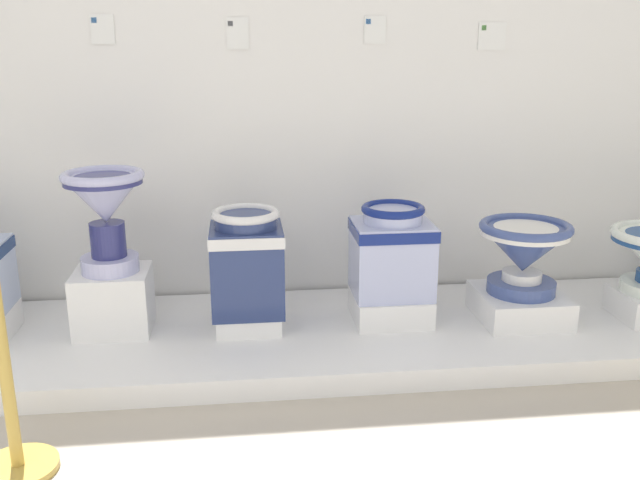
{
  "coord_description": "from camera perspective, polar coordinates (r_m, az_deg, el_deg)",
  "views": [
    {
      "loc": [
        1.78,
        -0.41,
        1.34
      ],
      "look_at": [
        2.12,
        2.48,
        0.51
      ],
      "focal_mm": 38.83,
      "sensor_mm": 36.0,
      "label": 1
    }
  ],
  "objects": [
    {
      "name": "wall_back",
      "position": [
        3.45,
        -0.73,
        18.94
      ],
      "size": [
        4.48,
        0.06,
        3.03
      ],
      "primitive_type": "cube",
      "color": "white",
      "rests_on": "ground_plane"
    },
    {
      "name": "display_platform",
      "position": [
        3.19,
        0.36,
        -7.91
      ],
      "size": [
        3.73,
        0.96,
        0.1
      ],
      "primitive_type": "cube",
      "color": "white",
      "rests_on": "ground_plane"
    },
    {
      "name": "plinth_block_central_ornate",
      "position": [
        3.22,
        -16.66,
        -4.81
      ],
      "size": [
        0.33,
        0.29,
        0.28
      ],
      "primitive_type": "cube",
      "color": "white",
      "rests_on": "display_platform"
    },
    {
      "name": "antique_toilet_central_ornate",
      "position": [
        3.09,
        -17.3,
        2.75
      ],
      "size": [
        0.35,
        0.35,
        0.45
      ],
      "color": "#B8BAE8",
      "rests_on": "plinth_block_central_ornate"
    },
    {
      "name": "plinth_block_broad_patterned",
      "position": [
        3.16,
        -5.89,
        -6.45
      ],
      "size": [
        0.28,
        0.29,
        0.08
      ],
      "primitive_type": "cube",
      "color": "white",
      "rests_on": "display_platform"
    },
    {
      "name": "antique_toilet_broad_patterned",
      "position": [
        3.07,
        -6.05,
        -1.5
      ],
      "size": [
        0.32,
        0.31,
        0.47
      ],
      "color": "navy",
      "rests_on": "plinth_block_broad_patterned"
    },
    {
      "name": "plinth_block_slender_white",
      "position": [
        3.24,
        5.8,
        -5.45
      ],
      "size": [
        0.34,
        0.33,
        0.12
      ],
      "primitive_type": "cube",
      "color": "white",
      "rests_on": "display_platform"
    },
    {
      "name": "antique_toilet_slender_white",
      "position": [
        3.15,
        5.95,
        -0.71
      ],
      "size": [
        0.36,
        0.31,
        0.42
      ],
      "color": "#AFB8E3",
      "rests_on": "plinth_block_slender_white"
    },
    {
      "name": "plinth_block_squat_floral",
      "position": [
        3.36,
        16.1,
        -5.18
      ],
      "size": [
        0.38,
        0.39,
        0.13
      ],
      "primitive_type": "cube",
      "color": "white",
      "rests_on": "display_platform"
    },
    {
      "name": "antique_toilet_squat_floral",
      "position": [
        3.28,
        16.47,
        -0.73
      ],
      "size": [
        0.42,
        0.42,
        0.33
      ],
      "color": "#3E508D",
      "rests_on": "plinth_block_squat_floral"
    },
    {
      "name": "info_placard_second",
      "position": [
        3.44,
        -17.51,
        16.25
      ],
      "size": [
        0.11,
        0.01,
        0.13
      ],
      "color": "white"
    },
    {
      "name": "info_placard_third",
      "position": [
        3.39,
        -6.82,
        16.58
      ],
      "size": [
        0.1,
        0.01,
        0.14
      ],
      "color": "white"
    },
    {
      "name": "info_placard_fourth",
      "position": [
        3.45,
        4.53,
        16.9
      ],
      "size": [
        0.1,
        0.01,
        0.13
      ],
      "color": "white"
    },
    {
      "name": "info_placard_fifth",
      "position": [
        3.61,
        13.97,
        16.0
      ],
      "size": [
        0.14,
        0.01,
        0.13
      ],
      "color": "white"
    },
    {
      "name": "stanchion_post_near_left",
      "position": [
        2.43,
        -24.33,
        -11.26
      ],
      "size": [
        0.25,
        0.25,
        0.98
      ],
      "color": "#BA9740",
      "rests_on": "ground_plane"
    }
  ]
}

